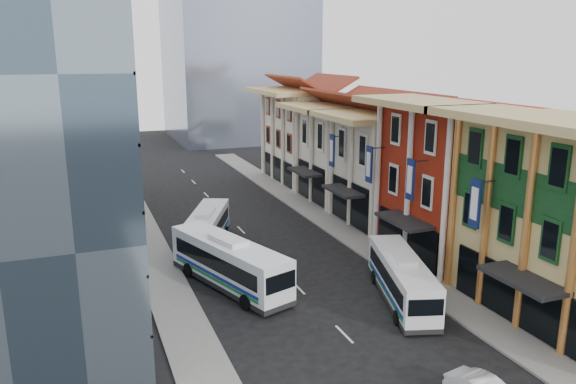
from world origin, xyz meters
name	(u,v)px	position (x,y,z in m)	size (l,w,h in m)	color
sidewalk_right	(360,242)	(8.50, 22.00, 0.07)	(3.00, 90.00, 0.15)	slate
sidewalk_left	(159,268)	(-8.50, 22.00, 0.07)	(3.00, 90.00, 0.15)	slate
shophouse_red	(454,181)	(14.00, 17.00, 6.00)	(8.00, 10.00, 12.00)	maroon
shophouse_cream_near	(390,171)	(14.00, 26.50, 5.00)	(8.00, 9.00, 10.00)	silver
shophouse_cream_mid	(347,155)	(14.00, 35.50, 5.00)	(8.00, 9.00, 10.00)	silver
shophouse_cream_far	(309,137)	(14.00, 46.00, 5.50)	(8.00, 12.00, 11.00)	silver
office_tower	(5,67)	(-17.00, 19.00, 15.00)	(12.00, 26.00, 30.00)	#384859
office_block_far	(48,143)	(-16.00, 42.00, 7.00)	(10.00, 18.00, 14.00)	gray
bus_left_near	(229,262)	(-4.37, 17.01, 1.82)	(2.65, 11.33, 3.63)	white
bus_left_far	(206,229)	(-4.06, 25.42, 1.63)	(2.38, 10.15, 3.26)	white
bus_right	(402,278)	(5.50, 10.70, 1.61)	(2.35, 10.02, 3.21)	white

